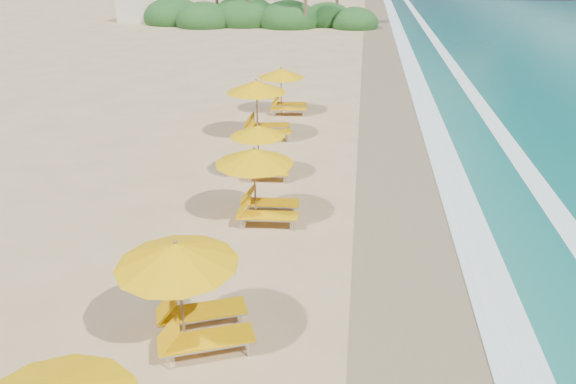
{
  "coord_description": "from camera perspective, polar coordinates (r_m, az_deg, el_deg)",
  "views": [
    {
      "loc": [
        1.95,
        -14.5,
        7.86
      ],
      "look_at": [
        0.0,
        0.0,
        1.2
      ],
      "focal_mm": 33.75,
      "sensor_mm": 36.0,
      "label": 1
    }
  ],
  "objects": [
    {
      "name": "station_4",
      "position": [
        19.83,
        -2.7,
        4.67
      ],
      "size": [
        2.31,
        2.15,
        2.05
      ],
      "rotation": [
        0.0,
        0.0,
        0.07
      ],
      "color": "olive",
      "rests_on": "ground"
    },
    {
      "name": "wet_sand",
      "position": [
        16.62,
        13.84,
        -4.52
      ],
      "size": [
        4.0,
        160.0,
        0.01
      ],
      "primitive_type": "cube",
      "color": "olive",
      "rests_on": "ground"
    },
    {
      "name": "beach_building",
      "position": [
        67.24,
        -13.97,
        18.3
      ],
      "size": [
        7.0,
        5.0,
        2.8
      ],
      "primitive_type": "cube",
      "color": "beige",
      "rests_on": "ground"
    },
    {
      "name": "station_2",
      "position": [
        11.56,
        -10.33,
        -9.73
      ],
      "size": [
        3.32,
        3.27,
        2.57
      ],
      "rotation": [
        0.0,
        0.0,
        0.38
      ],
      "color": "olive",
      "rests_on": "ground"
    },
    {
      "name": "station_5",
      "position": [
        24.1,
        -2.8,
        9.13
      ],
      "size": [
        3.25,
        3.12,
        2.66
      ],
      "rotation": [
        0.0,
        0.0,
        0.22
      ],
      "color": "olive",
      "rests_on": "ground"
    },
    {
      "name": "ground",
      "position": [
        16.61,
        0.0,
        -3.77
      ],
      "size": [
        160.0,
        160.0,
        0.0
      ],
      "primitive_type": "plane",
      "color": "tan",
      "rests_on": "ground"
    },
    {
      "name": "treeline",
      "position": [
        61.56,
        -3.71,
        18.03
      ],
      "size": [
        25.8,
        8.8,
        9.74
      ],
      "color": "#163D14",
      "rests_on": "ground"
    },
    {
      "name": "surf_foam",
      "position": [
        17.15,
        22.86,
        -4.81
      ],
      "size": [
        4.0,
        160.0,
        0.01
      ],
      "color": "white",
      "rests_on": "ground"
    },
    {
      "name": "station_6",
      "position": [
        27.92,
        -0.35,
        10.93
      ],
      "size": [
        2.71,
        2.56,
        2.36
      ],
      "rotation": [
        0.0,
        0.0,
        0.11
      ],
      "color": "olive",
      "rests_on": "ground"
    },
    {
      "name": "station_3",
      "position": [
        16.54,
        -2.87,
        1.29
      ],
      "size": [
        2.73,
        2.55,
        2.43
      ],
      "rotation": [
        0.0,
        0.0,
        0.07
      ],
      "color": "olive",
      "rests_on": "ground"
    }
  ]
}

